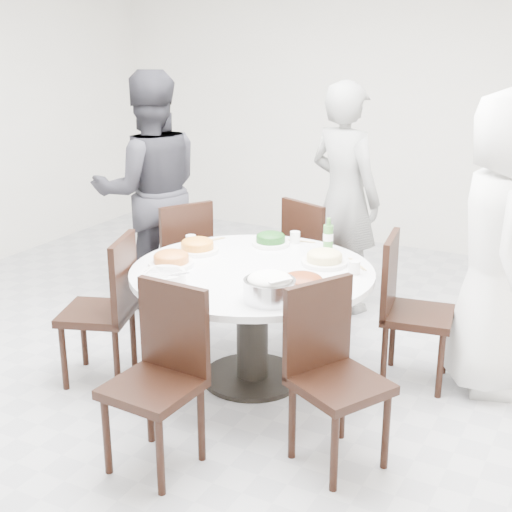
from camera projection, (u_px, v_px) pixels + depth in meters
The scene contains 22 objects.
floor at pixel (230, 352), 4.97m from camera, with size 6.00×6.00×0.01m, color #B0B1B5.
wall_back at pixel (380, 107), 7.05m from camera, with size 6.00×0.01×2.80m, color white.
dining_table at pixel (252, 325), 4.48m from camera, with size 1.50×1.50×0.75m, color white.
chair_ne at pixel (418, 312), 4.43m from camera, with size 0.42×0.42×0.95m, color black.
chair_n at pixel (320, 259), 5.42m from camera, with size 0.42×0.42×0.95m, color black.
chair_nw at pixel (176, 260), 5.40m from camera, with size 0.42×0.42×0.95m, color black.
chair_sw at pixel (97, 310), 4.46m from camera, with size 0.42×0.42×0.95m, color black.
chair_s at pixel (152, 384), 3.55m from camera, with size 0.42×0.42×0.95m, color black.
chair_se at pixel (340, 381), 3.58m from camera, with size 0.42×0.42×0.95m, color black.
diner_right at pixel (503, 245), 4.25m from camera, with size 0.90×0.59×1.85m, color silver.
diner_middle at pixel (344, 198), 5.52m from camera, with size 0.65×0.43×1.79m, color black.
diner_left at pixel (150, 191), 5.58m from camera, with size 0.90×0.70×1.86m, color #222127.
dish_greens at pixel (271, 241), 4.82m from camera, with size 0.25×0.25×0.07m, color white.
dish_pale at pixel (324, 259), 4.43m from camera, with size 0.29×0.29×0.08m, color white.
dish_orange at pixel (197, 247), 4.68m from camera, with size 0.28×0.28×0.07m, color white.
dish_redbrown at pixel (302, 284), 4.00m from camera, with size 0.30×0.30×0.08m, color white.
dish_tofu at pixel (171, 260), 4.41m from camera, with size 0.28×0.28×0.07m, color white.
rice_bowl at pixel (270, 290), 3.85m from camera, with size 0.28×0.28×0.12m, color silver.
soup_bowl at pixel (163, 278), 4.09m from camera, with size 0.26×0.26×0.08m, color white.
beverage_bottle at pixel (328, 235), 4.68m from camera, with size 0.06×0.06×0.23m, color #3C7F32.
tea_cups at pixel (299, 237), 4.87m from camera, with size 0.07×0.07×0.08m, color white.
chopsticks at pixel (298, 241), 4.91m from camera, with size 0.24×0.04×0.01m, color tan, non-canonical shape.
Camera 1 is at (2.28, -3.90, 2.18)m, focal length 50.00 mm.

